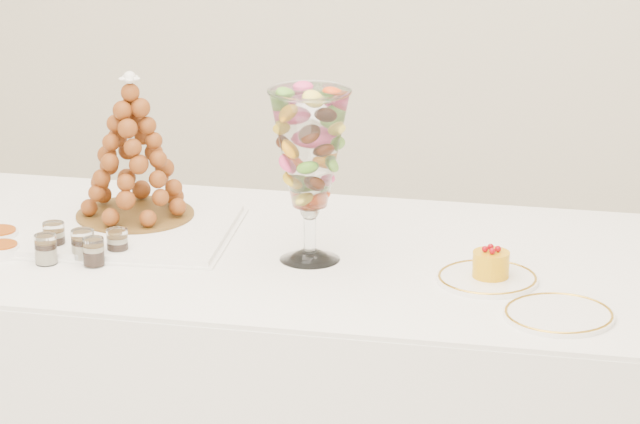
% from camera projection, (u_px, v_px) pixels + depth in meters
% --- Properties ---
extents(buffet_table, '(2.28, 1.04, 0.85)m').
position_uv_depth(buffet_table, '(258.00, 417.00, 3.59)').
color(buffet_table, white).
rests_on(buffet_table, ground).
extents(lace_tray, '(0.59, 0.47, 0.02)m').
position_uv_depth(lace_tray, '(114.00, 230.00, 3.56)').
color(lace_tray, white).
rests_on(lace_tray, buffet_table).
extents(macaron_vase, '(0.18, 0.18, 0.39)m').
position_uv_depth(macaron_vase, '(310.00, 151.00, 3.31)').
color(macaron_vase, white).
rests_on(macaron_vase, buffet_table).
extents(cake_plate, '(0.22, 0.22, 0.01)m').
position_uv_depth(cake_plate, '(487.00, 279.00, 3.26)').
color(cake_plate, white).
rests_on(cake_plate, buffet_table).
extents(spare_plate, '(0.23, 0.23, 0.01)m').
position_uv_depth(spare_plate, '(559.00, 315.00, 3.07)').
color(spare_plate, white).
rests_on(spare_plate, buffet_table).
extents(verrine_a, '(0.05, 0.05, 0.07)m').
position_uv_depth(verrine_a, '(54.00, 237.00, 3.43)').
color(verrine_a, white).
rests_on(verrine_a, buffet_table).
extents(verrine_b, '(0.06, 0.06, 0.07)m').
position_uv_depth(verrine_b, '(83.00, 245.00, 3.38)').
color(verrine_b, white).
rests_on(verrine_b, buffet_table).
extents(verrine_c, '(0.05, 0.05, 0.06)m').
position_uv_depth(verrine_c, '(117.00, 243.00, 3.40)').
color(verrine_c, white).
rests_on(verrine_c, buffet_table).
extents(verrine_d, '(0.06, 0.06, 0.07)m').
position_uv_depth(verrine_d, '(46.00, 249.00, 3.36)').
color(verrine_d, white).
rests_on(verrine_d, buffet_table).
extents(verrine_e, '(0.05, 0.05, 0.06)m').
position_uv_depth(verrine_e, '(94.00, 252.00, 3.34)').
color(verrine_e, white).
rests_on(verrine_e, buffet_table).
extents(ramekin_front, '(0.08, 0.08, 0.03)m').
position_uv_depth(ramekin_front, '(2.00, 250.00, 3.41)').
color(ramekin_front, white).
rests_on(ramekin_front, buffet_table).
extents(croquembouche, '(0.28, 0.28, 0.35)m').
position_uv_depth(croquembouche, '(132.00, 147.00, 3.58)').
color(croquembouche, brown).
rests_on(croquembouche, lace_tray).
extents(mousse_cake, '(0.08, 0.08, 0.07)m').
position_uv_depth(mousse_cake, '(491.00, 264.00, 3.25)').
color(mousse_cake, '#E19C0A').
rests_on(mousse_cake, cake_plate).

